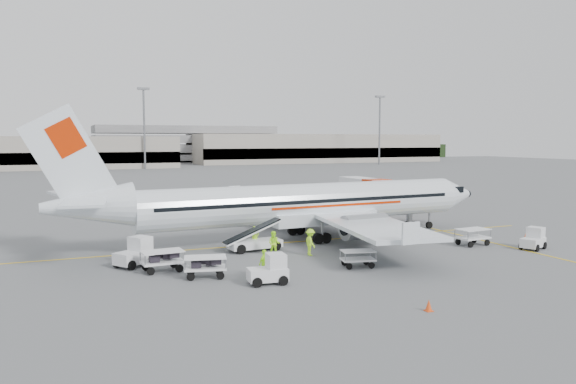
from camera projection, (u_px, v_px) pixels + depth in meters
name	position (u px, v px, depth m)	size (l,w,h in m)	color
ground	(298.00, 242.00, 44.52)	(360.00, 360.00, 0.00)	#56595B
stripe_lead	(298.00, 242.00, 44.52)	(44.00, 0.20, 0.01)	yellow
stripe_cross	(509.00, 247.00, 42.46)	(0.20, 20.00, 0.01)	yellow
terminal_east	(316.00, 148.00, 204.09)	(90.00, 26.00, 10.00)	gray
parking_garage	(185.00, 143.00, 200.66)	(62.00, 24.00, 14.00)	slate
treeline	(108.00, 154.00, 205.36)	(300.00, 3.00, 6.00)	black
mast_center	(144.00, 129.00, 154.04)	(3.20, 1.20, 22.00)	slate
mast_east	(380.00, 131.00, 182.46)	(3.20, 1.20, 22.00)	slate
aircraft	(309.00, 177.00, 45.19)	(37.00, 29.00, 10.20)	white
jet_bridge	(376.00, 200.00, 56.62)	(2.94, 15.66, 4.11)	silver
belt_loader	(255.00, 232.00, 40.92)	(5.16, 1.94, 2.80)	silver
tug_fore	(533.00, 239.00, 41.41)	(2.08, 1.19, 1.60)	silver
tug_mid	(268.00, 269.00, 31.45)	(2.19, 1.25, 1.69)	silver
tug_aft	(134.00, 252.00, 35.79)	(2.40, 1.37, 1.85)	silver
cart_loaded_a	(205.00, 267.00, 32.89)	(2.43, 1.44, 1.27)	silver
cart_loaded_b	(162.00, 261.00, 34.41)	(2.51, 1.49, 1.31)	silver
cart_empty_a	(358.00, 259.00, 35.60)	(2.09, 1.24, 1.09)	silver
cart_empty_b	(473.00, 237.00, 43.02)	(2.47, 1.46, 1.29)	silver
cone_nose	(525.00, 236.00, 45.41)	(0.34, 0.34, 0.56)	#E54614
cone_port	(229.00, 222.00, 53.13)	(0.37, 0.37, 0.61)	#E54614
cone_stbd	(429.00, 305.00, 26.48)	(0.36, 0.36, 0.59)	#E54614
crew_a	(255.00, 238.00, 41.52)	(0.62, 0.41, 1.70)	#A4E822
crew_b	(274.00, 244.00, 39.03)	(0.85, 0.66, 1.74)	#A4E822
crew_c	(310.00, 242.00, 39.21)	(1.21, 0.70, 1.88)	#A4E822
crew_d	(265.00, 263.00, 33.02)	(0.97, 0.40, 1.65)	#A4E822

